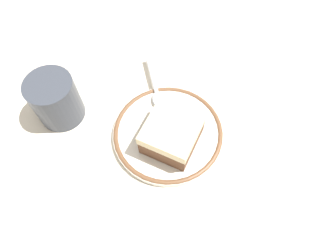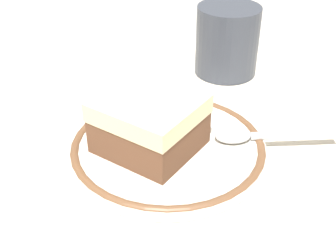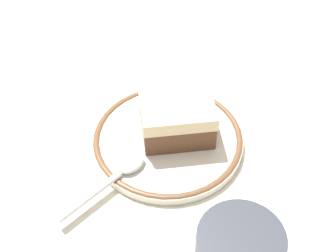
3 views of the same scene
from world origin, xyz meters
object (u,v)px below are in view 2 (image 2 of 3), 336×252
at_px(cake_slice, 151,121).
at_px(spoon, 256,135).
at_px(plate, 168,147).
at_px(cup, 227,45).

xyz_separation_m(cake_slice, spoon, (0.05, -0.09, -0.02)).
distance_m(plate, cup, 0.19).
relative_size(cake_slice, spoon, 0.87).
bearing_deg(spoon, plate, 117.96).
height_order(cake_slice, cup, cup).
height_order(spoon, cup, cup).
distance_m(cake_slice, spoon, 0.10).
bearing_deg(cake_slice, cup, -3.93).
xyz_separation_m(plate, cup, (0.19, 0.00, 0.03)).
bearing_deg(plate, cup, 0.20).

